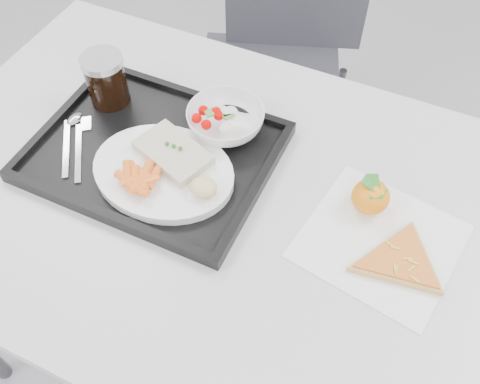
# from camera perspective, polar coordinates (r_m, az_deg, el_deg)

# --- Properties ---
(table) EXTENTS (1.20, 0.80, 0.75)m
(table) POSITION_cam_1_polar(r_m,az_deg,el_deg) (1.04, -2.30, -2.29)
(table) COLOR #BDBEC0
(table) RESTS_ON ground
(chair) EXTENTS (0.54, 0.55, 0.93)m
(chair) POSITION_cam_1_polar(r_m,az_deg,el_deg) (1.65, 4.32, 15.36)
(chair) COLOR #313138
(chair) RESTS_ON ground
(tray) EXTENTS (0.45, 0.35, 0.03)m
(tray) POSITION_cam_1_polar(r_m,az_deg,el_deg) (1.05, -9.15, 4.14)
(tray) COLOR black
(tray) RESTS_ON table
(dinner_plate) EXTENTS (0.27, 0.27, 0.02)m
(dinner_plate) POSITION_cam_1_polar(r_m,az_deg,el_deg) (0.99, -8.16, 2.15)
(dinner_plate) COLOR white
(dinner_plate) RESTS_ON tray
(fish_fillet) EXTENTS (0.16, 0.13, 0.03)m
(fish_fillet) POSITION_cam_1_polar(r_m,az_deg,el_deg) (1.00, -7.15, 4.21)
(fish_fillet) COLOR beige
(fish_fillet) RESTS_ON dinner_plate
(bread_roll) EXTENTS (0.06, 0.05, 0.03)m
(bread_roll) POSITION_cam_1_polar(r_m,az_deg,el_deg) (0.93, -3.91, 0.47)
(bread_roll) COLOR tan
(bread_roll) RESTS_ON dinner_plate
(salad_bowl) EXTENTS (0.15, 0.15, 0.05)m
(salad_bowl) POSITION_cam_1_polar(r_m,az_deg,el_deg) (1.05, -1.54, 7.67)
(salad_bowl) COLOR white
(salad_bowl) RESTS_ON tray
(cola_glass) EXTENTS (0.08, 0.08, 0.11)m
(cola_glass) POSITION_cam_1_polar(r_m,az_deg,el_deg) (1.12, -14.12, 11.64)
(cola_glass) COLOR black
(cola_glass) RESTS_ON tray
(cutlery) EXTENTS (0.13, 0.16, 0.01)m
(cutlery) POSITION_cam_1_polar(r_m,az_deg,el_deg) (1.10, -17.24, 5.60)
(cutlery) COLOR silver
(cutlery) RESTS_ON tray
(napkin) EXTENTS (0.28, 0.28, 0.00)m
(napkin) POSITION_cam_1_polar(r_m,az_deg,el_deg) (0.95, 14.68, -5.11)
(napkin) COLOR white
(napkin) RESTS_ON table
(tangerine) EXTENTS (0.07, 0.07, 0.07)m
(tangerine) POSITION_cam_1_polar(r_m,az_deg,el_deg) (0.96, 13.76, -0.48)
(tangerine) COLOR #D75B00
(tangerine) RESTS_ON napkin
(pizza_slice) EXTENTS (0.26, 0.26, 0.02)m
(pizza_slice) POSITION_cam_1_polar(r_m,az_deg,el_deg) (0.93, 16.74, -7.04)
(pizza_slice) COLOR #DCBA60
(pizza_slice) RESTS_ON napkin
(carrot_pile) EXTENTS (0.08, 0.08, 0.03)m
(carrot_pile) POSITION_cam_1_polar(r_m,az_deg,el_deg) (0.96, -10.78, 1.41)
(carrot_pile) COLOR orange
(carrot_pile) RESTS_ON dinner_plate
(salad_contents) EXTENTS (0.09, 0.08, 0.02)m
(salad_contents) POSITION_cam_1_polar(r_m,az_deg,el_deg) (1.04, -2.18, 8.02)
(salad_contents) COLOR #CC0200
(salad_contents) RESTS_ON salad_bowl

